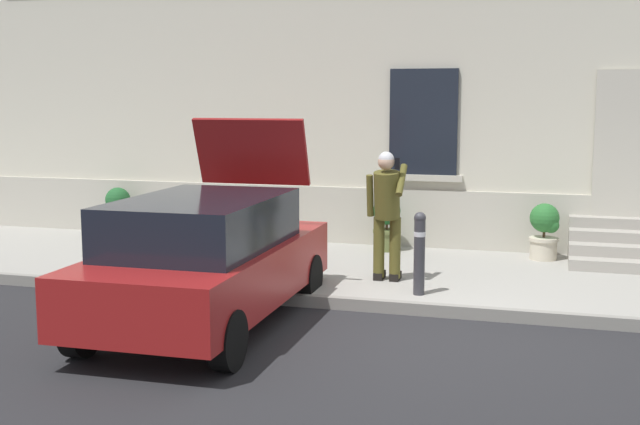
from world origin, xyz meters
TOP-DOWN VIEW (x-y plane):
  - ground_plane at (0.00, 0.00)m, footprint 80.00×80.00m
  - sidewalk at (0.00, 2.80)m, footprint 24.00×3.60m
  - curb_edge at (0.00, 0.94)m, footprint 24.00×0.12m
  - building_facade at (0.01, 5.29)m, footprint 24.00×1.52m
  - entrance_stoop at (2.59, 4.12)m, footprint 1.78×1.28m
  - hatchback_car_red at (-2.30, -0.19)m, footprint 1.83×4.09m
  - bollard_near_person at (-0.13, 1.35)m, footprint 0.15×0.15m
  - person_on_phone at (-0.67, 1.98)m, footprint 0.51×0.50m
  - planter_charcoal at (-5.98, 4.20)m, footprint 0.44×0.44m
  - planter_terracotta at (-3.54, 3.81)m, footprint 0.44×0.44m
  - planter_olive at (-1.10, 4.13)m, footprint 0.44×0.44m
  - planter_cream at (1.34, 4.08)m, footprint 0.44×0.44m

SIDE VIEW (x-z plane):
  - ground_plane at x=0.00m, z-range 0.00..0.00m
  - sidewalk at x=0.00m, z-range 0.00..0.15m
  - curb_edge at x=0.00m, z-range 0.00..0.15m
  - entrance_stoop at x=2.59m, z-range 0.07..0.71m
  - planter_charcoal at x=-5.98m, z-range 0.18..1.04m
  - planter_terracotta at x=-3.54m, z-range 0.18..1.04m
  - planter_olive at x=-1.10m, z-range 0.18..1.04m
  - planter_cream at x=1.34m, z-range 0.18..1.04m
  - bollard_near_person at x=-0.13m, z-range 0.19..1.24m
  - hatchback_car_red at x=-2.30m, z-range -0.37..1.97m
  - person_on_phone at x=-0.67m, z-range 0.28..2.02m
  - building_facade at x=0.01m, z-range -0.02..7.48m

